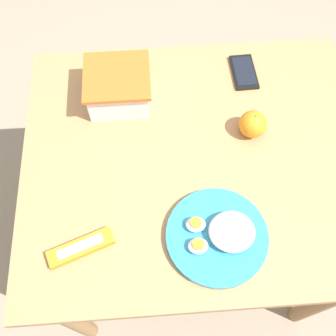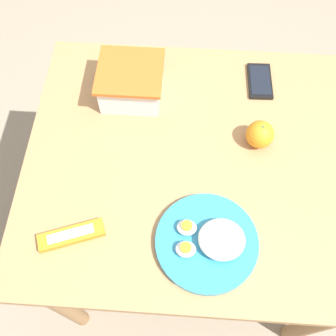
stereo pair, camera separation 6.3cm
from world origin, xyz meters
name	(u,v)px [view 1 (the left image)]	position (x,y,z in m)	size (l,w,h in m)	color
ground_plane	(186,242)	(0.00, 0.00, 0.00)	(10.00, 10.00, 0.00)	gray
table	(195,176)	(0.00, 0.00, 0.65)	(0.93, 0.78, 0.77)	#AD7F51
food_container	(119,89)	(-0.20, 0.20, 0.82)	(0.18, 0.17, 0.10)	white
orange_fruit	(253,124)	(0.15, 0.06, 0.81)	(0.07, 0.07, 0.07)	orange
rice_plate	(220,235)	(0.03, -0.23, 0.79)	(0.24, 0.24, 0.06)	teal
candy_bar	(81,248)	(-0.30, -0.23, 0.78)	(0.16, 0.09, 0.02)	orange
cell_phone	(244,72)	(0.16, 0.27, 0.78)	(0.07, 0.13, 0.01)	black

